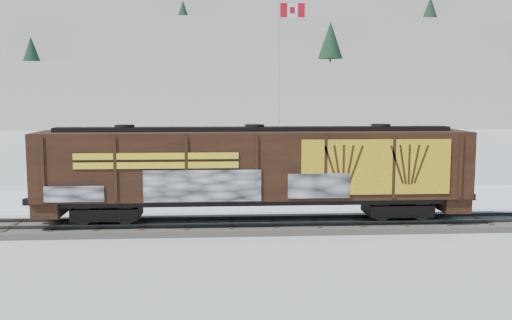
{
  "coord_description": "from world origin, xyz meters",
  "views": [
    {
      "loc": [
        -0.49,
        -26.25,
        6.24
      ],
      "look_at": [
        1.36,
        3.0,
        2.88
      ],
      "focal_mm": 40.0,
      "sensor_mm": 36.0,
      "label": 1
    }
  ],
  "objects": [
    {
      "name": "parking_strip",
      "position": [
        0.0,
        7.5,
        0.01
      ],
      "size": [
        40.0,
        8.0,
        0.03
      ],
      "primitive_type": "cube",
      "color": "white",
      "rests_on": "ground"
    },
    {
      "name": "hillside",
      "position": [
        -0.05,
        139.79,
        14.37
      ],
      "size": [
        360.0,
        110.0,
        93.0
      ],
      "color": "white",
      "rests_on": "ground"
    },
    {
      "name": "car_dark",
      "position": [
        10.61,
        6.48,
        0.68
      ],
      "size": [
        4.81,
        2.82,
        1.31
      ],
      "primitive_type": "imported",
      "rotation": [
        0.0,
        0.0,
        1.34
      ],
      "color": "black",
      "rests_on": "parking_strip"
    },
    {
      "name": "car_silver",
      "position": [
        -3.02,
        6.28,
        0.83
      ],
      "size": [
        5.0,
        3.03,
        1.59
      ],
      "primitive_type": "imported",
      "rotation": [
        0.0,
        0.0,
        1.83
      ],
      "color": "silver",
      "rests_on": "parking_strip"
    },
    {
      "name": "rail_track",
      "position": [
        0.0,
        0.0,
        0.15
      ],
      "size": [
        50.0,
        3.4,
        0.43
      ],
      "color": "#59544C",
      "rests_on": "ground"
    },
    {
      "name": "car_white",
      "position": [
        -0.32,
        7.11,
        0.73
      ],
      "size": [
        4.52,
        2.79,
        1.41
      ],
      "primitive_type": "imported",
      "rotation": [
        0.0,
        0.0,
        1.24
      ],
      "color": "silver",
      "rests_on": "parking_strip"
    },
    {
      "name": "hopper_railcar",
      "position": [
        1.11,
        -0.01,
        2.87
      ],
      "size": [
        19.77,
        3.06,
        4.35
      ],
      "color": "black",
      "rests_on": "rail_track"
    },
    {
      "name": "ground",
      "position": [
        0.0,
        0.0,
        0.0
      ],
      "size": [
        500.0,
        500.0,
        0.0
      ],
      "primitive_type": "plane",
      "color": "white",
      "rests_on": "ground"
    },
    {
      "name": "flagpole",
      "position": [
        3.84,
        14.78,
        4.87
      ],
      "size": [
        2.3,
        0.9,
        12.91
      ],
      "color": "silver",
      "rests_on": "ground"
    }
  ]
}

